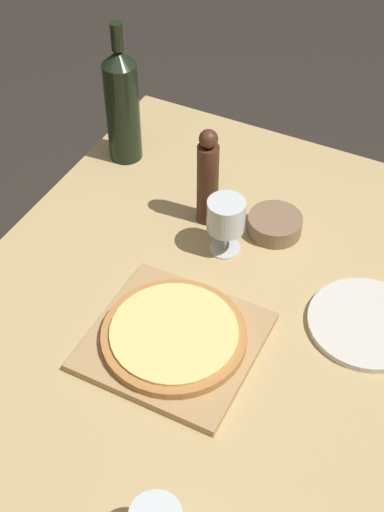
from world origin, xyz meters
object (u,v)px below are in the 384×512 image
pepper_mill (208,179)px  wine_glass (226,217)px  pizza (174,335)px  wine_bottle (122,104)px  small_bowl (275,224)px

pepper_mill → wine_glass: size_ratio=1.81×
pizza → pepper_mill: pepper_mill is taller
pepper_mill → wine_glass: (0.08, -0.07, -0.02)m
pizza → wine_bottle: wine_bottle is taller
pepper_mill → wine_glass: 0.11m
pizza → pepper_mill: bearing=106.1°
wine_bottle → wine_glass: size_ratio=2.66×
pepper_mill → wine_bottle: bearing=156.9°
pizza → wine_bottle: bearing=129.2°
wine_bottle → small_bowl: size_ratio=2.94×
pizza → small_bowl: size_ratio=2.30×
wine_glass → small_bowl: 0.15m
pepper_mill → small_bowl: pepper_mill is taller
pizza → small_bowl: (0.05, 0.38, -0.01)m
pepper_mill → small_bowl: size_ratio=2.00×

